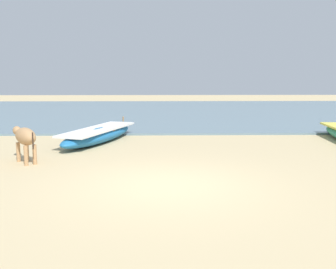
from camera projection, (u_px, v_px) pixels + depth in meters
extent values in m
plane|color=tan|center=(166.00, 186.00, 8.59)|extent=(80.00, 80.00, 0.00)
cube|color=slate|center=(162.00, 112.00, 25.64)|extent=(60.00, 20.00, 0.08)
ellipsoid|color=#1E669E|center=(99.00, 135.00, 14.08)|extent=(2.50, 4.79, 0.51)
cube|color=white|center=(98.00, 129.00, 14.05)|extent=(2.30, 4.25, 0.07)
cube|color=olive|center=(103.00, 130.00, 14.39)|extent=(0.88, 0.40, 0.04)
cylinder|color=olive|center=(123.00, 119.00, 16.07)|extent=(0.06, 0.06, 0.20)
ellipsoid|color=tan|center=(26.00, 136.00, 10.69)|extent=(0.98, 1.11, 0.47)
ellipsoid|color=tan|center=(17.00, 131.00, 11.23)|extent=(0.38, 0.41, 0.25)
sphere|color=#2D2119|center=(15.00, 131.00, 11.36)|extent=(0.14, 0.14, 0.10)
cylinder|color=tan|center=(18.00, 152.00, 10.93)|extent=(0.11, 0.11, 0.54)
cylinder|color=tan|center=(27.00, 151.00, 11.07)|extent=(0.11, 0.11, 0.54)
cylinder|color=tan|center=(26.00, 156.00, 10.44)|extent=(0.11, 0.11, 0.54)
cylinder|color=tan|center=(35.00, 155.00, 10.59)|extent=(0.11, 0.11, 0.54)
cylinder|color=#2D2119|center=(33.00, 141.00, 10.26)|extent=(0.04, 0.04, 0.44)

